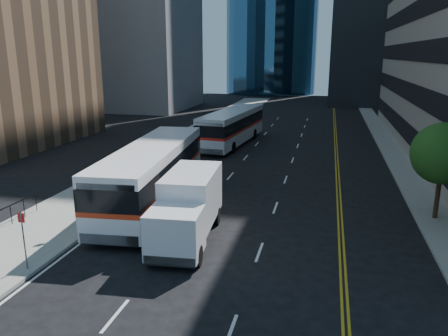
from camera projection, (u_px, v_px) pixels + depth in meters
name	position (u px, v px, depth m)	size (l,w,h in m)	color
ground	(240.00, 272.00, 17.77)	(160.00, 160.00, 0.00)	black
sidewalk_west	(186.00, 142.00, 43.63)	(5.00, 90.00, 0.15)	gray
sidewalk_east	(392.00, 152.00, 39.27)	(2.00, 90.00, 0.15)	gray
street_tree	(443.00, 154.00, 22.37)	(3.20, 3.20, 5.10)	#332114
bus_front	(153.00, 172.00, 25.43)	(4.19, 13.77, 3.50)	white
bus_rear	(232.00, 126.00, 42.48)	(4.07, 12.98, 3.29)	silver
box_truck	(188.00, 207.00, 20.45)	(2.77, 6.70, 3.13)	silver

